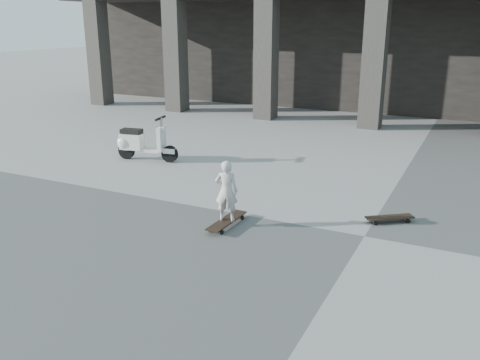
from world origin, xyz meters
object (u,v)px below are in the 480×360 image
at_px(child, 226,191).
at_px(scooter, 137,142).
at_px(skateboard_spare, 390,218).
at_px(longboard, 227,221).

relative_size(child, scooter, 0.66).
relative_size(skateboard_spare, scooter, 0.51).
bearing_deg(longboard, skateboard_spare, -58.79).
relative_size(longboard, skateboard_spare, 1.30).
bearing_deg(child, scooter, -51.64).
height_order(skateboard_spare, child, child).
xyz_separation_m(skateboard_spare, scooter, (-6.24, 1.40, 0.35)).
bearing_deg(skateboard_spare, child, 173.32).
distance_m(longboard, child, 0.53).
bearing_deg(scooter, longboard, -45.57).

